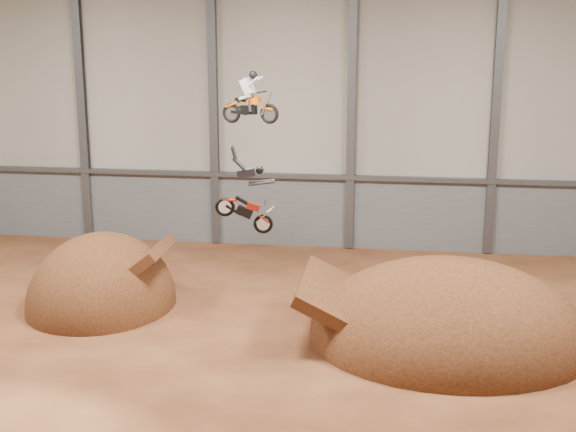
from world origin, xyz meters
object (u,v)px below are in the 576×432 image
object	(u,v)px
fmx_rider_a	(250,95)
fmx_rider_b	(240,190)
takeoff_ramp	(103,305)
landing_ramp	(447,340)

from	to	relation	value
fmx_rider_a	fmx_rider_b	bearing A→B (deg)	-66.36
fmx_rider_b	takeoff_ramp	bearing A→B (deg)	141.87
takeoff_ramp	fmx_rider_a	distance (m)	10.16
takeoff_ramp	fmx_rider_a	xyz separation A→B (m)	(5.83, 1.20, 8.23)
fmx_rider_b	landing_ramp	bearing A→B (deg)	7.82
landing_ramp	fmx_rider_a	world-z (taller)	fmx_rider_a
takeoff_ramp	fmx_rider_b	distance (m)	9.27
fmx_rider_a	fmx_rider_b	world-z (taller)	fmx_rider_a
takeoff_ramp	fmx_rider_a	bearing A→B (deg)	11.65
fmx_rider_a	fmx_rider_b	distance (m)	5.58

